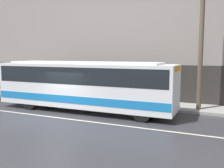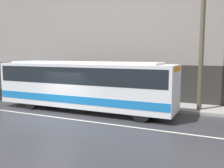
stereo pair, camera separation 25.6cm
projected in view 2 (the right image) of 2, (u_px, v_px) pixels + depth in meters
name	position (u px, v px, depth m)	size (l,w,h in m)	color
ground_plane	(56.00, 117.00, 14.16)	(60.00, 60.00, 0.00)	#333338
sidewalk	(99.00, 100.00, 18.93)	(60.00, 2.61, 0.18)	gray
building_facade	(107.00, 29.00, 19.59)	(60.00, 0.35, 11.53)	gray
lane_stripe	(56.00, 117.00, 14.16)	(54.00, 0.14, 0.01)	beige
transit_bus	(84.00, 83.00, 15.66)	(11.54, 2.52, 3.10)	white
utility_pole_near	(202.00, 43.00, 14.93)	(0.29, 0.29, 8.13)	brown
pedestrian_waiting	(74.00, 89.00, 19.05)	(0.36, 0.36, 1.66)	navy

